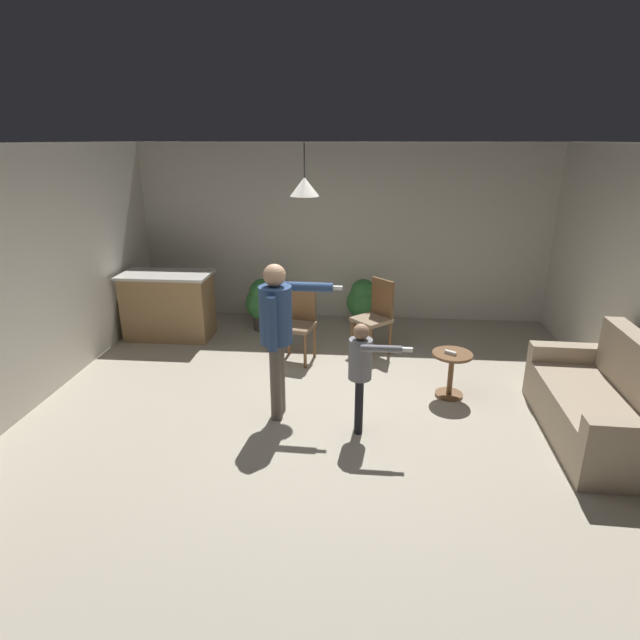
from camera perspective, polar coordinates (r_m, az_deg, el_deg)
ground at (r=5.51m, az=0.87°, el=-10.23°), size 7.68×7.68×0.00m
wall_back at (r=8.10m, az=2.63°, el=9.63°), size 6.40×0.10×2.70m
wall_left at (r=6.11m, az=-30.63°, el=3.65°), size 0.10×6.40×2.70m
couch_floral at (r=5.63m, az=28.91°, el=-8.41°), size 0.91×1.83×1.00m
kitchen_counter at (r=7.68m, az=-16.49°, el=1.58°), size 1.26×0.66×0.95m
side_table_by_couch at (r=5.88m, az=14.38°, el=-5.32°), size 0.44×0.44×0.52m
person_adult at (r=5.07m, az=-4.77°, el=-0.54°), size 0.81×0.47×1.62m
person_child at (r=4.91m, az=4.61°, el=-5.12°), size 0.58×0.33×1.12m
dining_chair_by_counter at (r=6.83m, az=6.21°, el=0.69°), size 0.59×0.59×1.00m
dining_chair_near_wall at (r=6.59m, az=-2.41°, el=0.07°), size 0.51×0.51×1.00m
potted_plant_corner at (r=7.71m, az=-6.39°, el=2.01°), size 0.51×0.51×0.79m
potted_plant_by_wall at (r=7.79m, az=4.78°, el=2.12°), size 0.49×0.49×0.76m
spare_remote_on_table at (r=5.76m, az=14.32°, el=-3.54°), size 0.13×0.11×0.04m
ceiling_light_pendant at (r=5.70m, az=-1.73°, el=14.62°), size 0.32×0.32×0.55m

